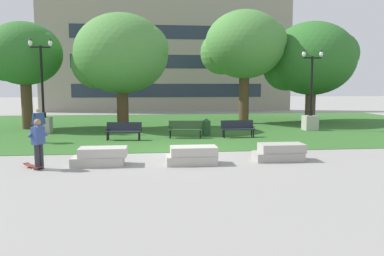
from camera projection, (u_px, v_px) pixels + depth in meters
The scene contains 19 objects.
ground_plane at pixel (181, 153), 15.72m from camera, with size 140.00×140.00×0.00m, color gray.
grass_lawn at pixel (170, 126), 25.59m from camera, with size 40.00×20.00×0.02m, color #336628.
concrete_block_center at pixel (100, 157), 13.22m from camera, with size 1.91×0.90×0.64m.
concrete_block_left at pixel (192, 156), 13.43m from camera, with size 1.81×0.90×0.64m.
concrete_block_right at pixel (280, 152), 14.06m from camera, with size 1.87×0.90×0.64m.
person_skateboarder at pixel (38, 141), 12.50m from camera, with size 0.56×0.51×1.71m.
skateboard at pixel (33, 166), 12.73m from camera, with size 0.86×0.87×0.14m.
park_bench_near_left at pixel (185, 128), 19.85m from camera, with size 1.85×0.76×0.90m.
park_bench_near_right at pixel (124, 130), 19.09m from camera, with size 1.85×0.72×0.90m.
park_bench_far_left at pixel (238, 128), 20.12m from camera, with size 1.82×0.61×0.90m.
lamp_post_center at pixel (310, 114), 23.19m from camera, with size 1.32×0.80×4.93m.
lamp_post_left at pixel (44, 114), 21.72m from camera, with size 1.32×0.80×5.43m.
tree_far_left at pixel (244, 46), 26.69m from camera, with size 5.96×5.67×8.07m.
tree_near_left at pixel (24, 55), 23.44m from camera, with size 4.86×4.63×6.71m.
tree_far_right at pixel (311, 60), 27.97m from camera, with size 6.70×6.39×7.46m.
tree_near_right at pixel (120, 55), 23.27m from camera, with size 6.11×5.82×7.20m.
trash_bin at pixel (206, 127), 20.76m from camera, with size 0.49×0.49×0.96m.
person_bystander_near_lawn at pixel (39, 123), 18.09m from camera, with size 0.56×0.64×1.71m.
building_facade_distant at pixel (168, 47), 39.19m from camera, with size 26.52×1.03×13.43m.
Camera 1 is at (-1.24, -15.45, 2.86)m, focal length 35.00 mm.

